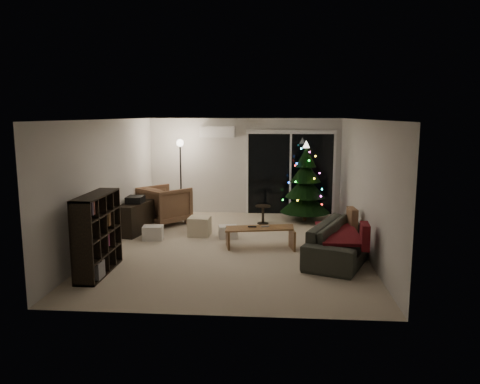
{
  "coord_description": "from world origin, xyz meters",
  "views": [
    {
      "loc": [
        0.79,
        -8.96,
        2.59
      ],
      "look_at": [
        0.1,
        0.3,
        1.05
      ],
      "focal_mm": 35.0,
      "sensor_mm": 36.0,
      "label": 1
    }
  ],
  "objects_px": {
    "armchair": "(165,205)",
    "christmas_tree": "(305,181)",
    "coffee_table": "(260,238)",
    "media_cabinet": "(136,218)",
    "sofa": "(343,241)",
    "bookshelf": "(88,234)"
  },
  "relations": [
    {
      "from": "armchair",
      "to": "christmas_tree",
      "type": "height_order",
      "value": "christmas_tree"
    },
    {
      "from": "coffee_table",
      "to": "christmas_tree",
      "type": "distance_m",
      "value": 2.79
    },
    {
      "from": "media_cabinet",
      "to": "armchair",
      "type": "bearing_deg",
      "value": 78.36
    },
    {
      "from": "armchair",
      "to": "christmas_tree",
      "type": "xyz_separation_m",
      "value": [
        3.37,
        0.56,
        0.53
      ]
    },
    {
      "from": "christmas_tree",
      "to": "coffee_table",
      "type": "bearing_deg",
      "value": -112.46
    },
    {
      "from": "media_cabinet",
      "to": "sofa",
      "type": "bearing_deg",
      "value": -6.71
    },
    {
      "from": "armchair",
      "to": "bookshelf",
      "type": "bearing_deg",
      "value": 123.03
    },
    {
      "from": "media_cabinet",
      "to": "coffee_table",
      "type": "bearing_deg",
      "value": -6.72
    },
    {
      "from": "armchair",
      "to": "sofa",
      "type": "bearing_deg",
      "value": -172.69
    },
    {
      "from": "armchair",
      "to": "media_cabinet",
      "type": "bearing_deg",
      "value": 105.21
    },
    {
      "from": "armchair",
      "to": "coffee_table",
      "type": "xyz_separation_m",
      "value": [
        2.34,
        -1.92,
        -0.24
      ]
    },
    {
      "from": "media_cabinet",
      "to": "christmas_tree",
      "type": "xyz_separation_m",
      "value": [
        3.79,
        1.49,
        0.64
      ]
    },
    {
      "from": "media_cabinet",
      "to": "sofa",
      "type": "height_order",
      "value": "media_cabinet"
    },
    {
      "from": "bookshelf",
      "to": "sofa",
      "type": "height_order",
      "value": "bookshelf"
    },
    {
      "from": "armchair",
      "to": "coffee_table",
      "type": "distance_m",
      "value": 3.04
    },
    {
      "from": "sofa",
      "to": "christmas_tree",
      "type": "height_order",
      "value": "christmas_tree"
    },
    {
      "from": "sofa",
      "to": "armchair",
      "type": "bearing_deg",
      "value": 79.87
    },
    {
      "from": "bookshelf",
      "to": "christmas_tree",
      "type": "relative_size",
      "value": 0.67
    },
    {
      "from": "media_cabinet",
      "to": "coffee_table",
      "type": "distance_m",
      "value": 2.94
    },
    {
      "from": "bookshelf",
      "to": "christmas_tree",
      "type": "bearing_deg",
      "value": 62.32
    },
    {
      "from": "bookshelf",
      "to": "sofa",
      "type": "relative_size",
      "value": 0.59
    },
    {
      "from": "sofa",
      "to": "media_cabinet",
      "type": "bearing_deg",
      "value": 92.7
    }
  ]
}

